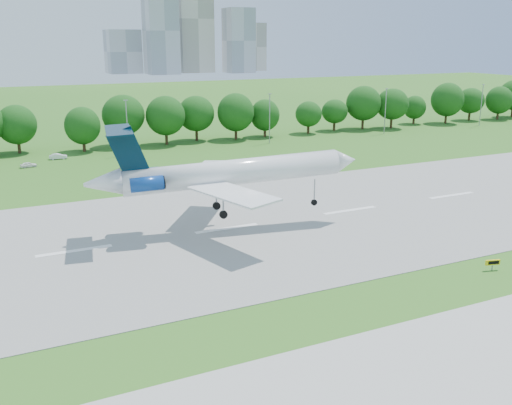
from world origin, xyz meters
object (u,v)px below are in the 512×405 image
(airliner, at_px, (220,173))
(service_vehicle_a, at_px, (58,156))
(service_vehicle_b, at_px, (28,165))
(taxi_sign_left, at_px, (493,263))

(airliner, xyz_separation_m, service_vehicle_a, (-14.05, 58.69, -7.25))
(airliner, relative_size, service_vehicle_b, 11.70)
(service_vehicle_b, bearing_deg, service_vehicle_a, -54.70)
(service_vehicle_b, bearing_deg, airliner, -166.45)
(airliner, height_order, service_vehicle_b, airliner)
(service_vehicle_b, bearing_deg, taxi_sign_left, -159.38)
(airliner, bearing_deg, service_vehicle_b, 120.54)
(airliner, xyz_separation_m, taxi_sign_left, (21.99, -26.18, -6.96))
(taxi_sign_left, height_order, service_vehicle_b, taxi_sign_left)
(airliner, xyz_separation_m, service_vehicle_b, (-20.48, 52.71, -7.32))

